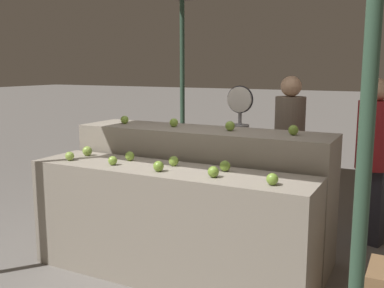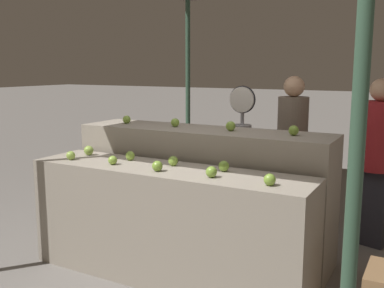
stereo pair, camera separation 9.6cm
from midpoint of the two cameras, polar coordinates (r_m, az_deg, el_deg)
The scene contains 19 objects.
ground_plane at distance 3.77m, azimuth -3.78°, elevation -16.54°, with size 60.00×60.00×0.00m, color slate.
display_counter_front at distance 3.60m, azimuth -3.86°, elevation -10.11°, with size 2.30×0.55×0.90m, color gray.
display_counter_back at distance 4.06m, azimuth 0.50°, elevation -6.01°, with size 2.30×0.55×1.13m, color gray.
apple_front_0 at distance 3.89m, azimuth -15.95°, elevation -1.49°, with size 0.07×0.07×0.07m, color #8EB247.
apple_front_1 at distance 3.63m, azimuth -10.79°, elevation -2.09°, with size 0.07×0.07×0.07m, color #84AD3D.
apple_front_2 at distance 3.37m, azimuth -5.10°, elevation -2.83°, with size 0.08×0.08×0.08m, color #7AA338.
apple_front_3 at distance 3.18m, azimuth 1.86°, elevation -3.55°, with size 0.08×0.08×0.08m, color #7AA338.
apple_front_4 at distance 3.01m, azimuth 9.26°, elevation -4.43°, with size 0.08×0.08×0.08m, color #7AA338.
apple_front_5 at distance 4.06m, azimuth -13.82°, elevation -0.87°, with size 0.08×0.08×0.08m, color #8EB247.
apple_front_6 at distance 3.78m, azimuth -8.63°, elevation -1.53°, with size 0.08×0.08×0.08m, color #84AD3D.
apple_front_7 at distance 3.54m, azimuth -3.09°, elevation -2.18°, with size 0.08×0.08×0.08m, color #84AD3D.
apple_front_8 at distance 3.36m, azimuth 3.39°, elevation -2.81°, with size 0.08×0.08×0.08m, color #7AA338.
apple_back_0 at distance 4.36m, azimuth -9.18°, elevation 3.06°, with size 0.08×0.08×0.08m, color #84AD3D.
apple_back_1 at distance 4.08m, azimuth -3.00°, elevation 2.72°, with size 0.08×0.08×0.08m, color #84AD3D.
apple_back_2 at distance 3.83m, azimuth 4.14°, elevation 2.29°, with size 0.08×0.08×0.08m, color #84AD3D.
apple_back_3 at distance 3.66m, azimuth 12.01°, elevation 1.74°, with size 0.08×0.08×0.08m, color #84AD3D.
produce_scale at distance 4.51m, azimuth 5.43°, elevation 2.16°, with size 0.27×0.20×1.49m.
person_vendor_at_scale at distance 4.68m, azimuth 11.66°, elevation 0.37°, with size 0.40×0.40×1.58m.
person_customer_left at distance 4.48m, azimuth 21.56°, elevation -0.73°, with size 0.41×0.41×1.57m.
Camera 1 is at (1.71, -2.92, 1.67)m, focal length 42.00 mm.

